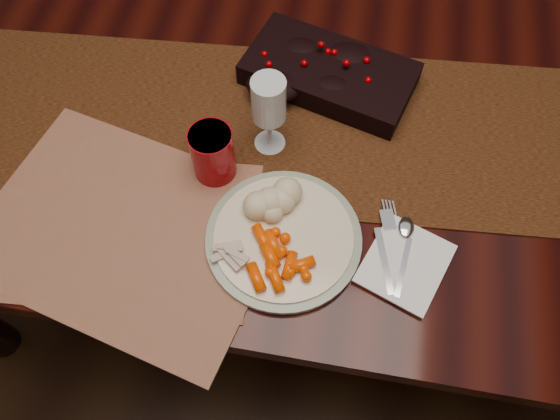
% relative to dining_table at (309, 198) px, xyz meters
% --- Properties ---
extents(floor, '(5.00, 5.00, 0.00)m').
position_rel_dining_table_xyz_m(floor, '(0.00, 0.00, -0.38)').
color(floor, black).
rests_on(floor, ground).
extents(dining_table, '(1.80, 1.00, 0.75)m').
position_rel_dining_table_xyz_m(dining_table, '(0.00, 0.00, 0.00)').
color(dining_table, black).
rests_on(dining_table, floor).
extents(table_runner, '(1.93, 0.54, 0.00)m').
position_rel_dining_table_xyz_m(table_runner, '(0.05, -0.06, 0.38)').
color(table_runner, '#532506').
rests_on(table_runner, dining_table).
extents(centerpiece, '(0.36, 0.25, 0.07)m').
position_rel_dining_table_xyz_m(centerpiece, '(0.01, 0.05, 0.41)').
color(centerpiece, black).
rests_on(centerpiece, table_runner).
extents(placemat_main, '(0.43, 0.33, 0.00)m').
position_rel_dining_table_xyz_m(placemat_main, '(-0.27, -0.33, 0.38)').
color(placemat_main, brown).
rests_on(placemat_main, dining_table).
extents(placemat_second, '(0.57, 0.47, 0.00)m').
position_rel_dining_table_xyz_m(placemat_second, '(-0.28, -0.33, 0.38)').
color(placemat_second, '#9E6B36').
rests_on(placemat_second, dining_table).
extents(dinner_plate, '(0.30, 0.30, 0.01)m').
position_rel_dining_table_xyz_m(dinner_plate, '(-0.02, -0.31, 0.39)').
color(dinner_plate, beige).
rests_on(dinner_plate, placemat_main).
extents(baby_carrots, '(0.13, 0.12, 0.02)m').
position_rel_dining_table_xyz_m(baby_carrots, '(-0.01, -0.36, 0.40)').
color(baby_carrots, '#FE4900').
rests_on(baby_carrots, dinner_plate).
extents(mashed_potatoes, '(0.11, 0.10, 0.05)m').
position_rel_dining_table_xyz_m(mashed_potatoes, '(-0.04, -0.25, 0.42)').
color(mashed_potatoes, beige).
rests_on(mashed_potatoes, dinner_plate).
extents(turkey_shreds, '(0.06, 0.06, 0.01)m').
position_rel_dining_table_xyz_m(turkey_shreds, '(-0.09, -0.36, 0.40)').
color(turkey_shreds, tan).
rests_on(turkey_shreds, dinner_plate).
extents(napkin, '(0.17, 0.18, 0.01)m').
position_rel_dining_table_xyz_m(napkin, '(0.19, -0.32, 0.38)').
color(napkin, white).
rests_on(napkin, placemat_main).
extents(fork, '(0.06, 0.16, 0.00)m').
position_rel_dining_table_xyz_m(fork, '(0.16, -0.30, 0.39)').
color(fork, silver).
rests_on(fork, napkin).
extents(spoon, '(0.04, 0.14, 0.00)m').
position_rel_dining_table_xyz_m(spoon, '(0.19, -0.30, 0.39)').
color(spoon, silver).
rests_on(spoon, napkin).
extents(red_cup, '(0.10, 0.10, 0.10)m').
position_rel_dining_table_xyz_m(red_cup, '(-0.16, -0.19, 0.43)').
color(red_cup, '#94040B').
rests_on(red_cup, placemat_main).
extents(wine_glass, '(0.06, 0.06, 0.17)m').
position_rel_dining_table_xyz_m(wine_glass, '(-0.08, -0.11, 0.46)').
color(wine_glass, silver).
rests_on(wine_glass, dining_table).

